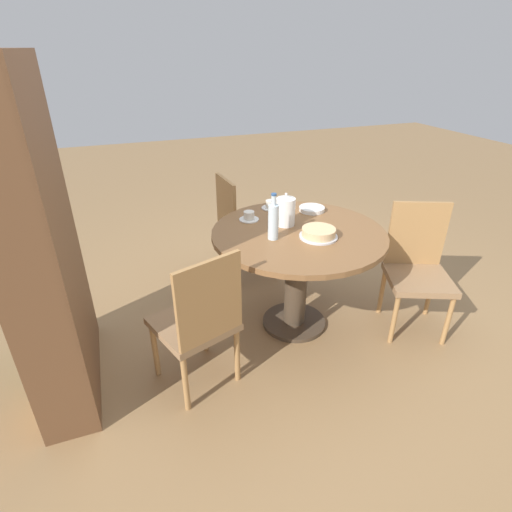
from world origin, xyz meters
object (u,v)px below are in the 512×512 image
(chair_a, at_px, (241,226))
(water_bottle, at_px, (273,221))
(bookshelf, at_px, (46,249))
(chair_b, at_px, (199,321))
(cake_main, at_px, (319,233))
(coffee_pot, at_px, (286,211))
(chair_c, at_px, (417,267))
(cup_a, at_px, (271,205))
(cup_b, at_px, (249,217))

(chair_a, bearing_deg, water_bottle, 170.89)
(chair_a, relative_size, bookshelf, 0.49)
(chair_b, bearing_deg, bookshelf, -43.45)
(chair_b, relative_size, cake_main, 3.69)
(chair_a, xyz_separation_m, bookshelf, (-0.87, 1.37, 0.43))
(coffee_pot, bearing_deg, chair_c, -115.67)
(coffee_pot, height_order, cup_a, coffee_pot)
(chair_b, distance_m, coffee_pot, 0.96)
(cup_a, bearing_deg, cake_main, -171.14)
(chair_b, xyz_separation_m, cup_b, (0.64, -0.53, 0.31))
(coffee_pot, relative_size, cup_b, 1.65)
(bookshelf, bearing_deg, water_bottle, 89.11)
(cup_a, height_order, cup_b, same)
(chair_a, xyz_separation_m, cup_b, (-0.54, 0.12, 0.31))
(cake_main, bearing_deg, bookshelf, 86.17)
(bookshelf, height_order, cup_a, bookshelf)
(water_bottle, bearing_deg, chair_b, 117.60)
(coffee_pot, relative_size, cake_main, 0.93)
(chair_a, relative_size, water_bottle, 3.01)
(cup_b, bearing_deg, bookshelf, 104.54)
(bookshelf, relative_size, cup_a, 13.29)
(chair_c, height_order, coffee_pot, coffee_pot)
(cake_main, bearing_deg, chair_c, -101.09)
(chair_a, xyz_separation_m, chair_c, (-1.12, -0.94, 0.00))
(bookshelf, bearing_deg, coffee_pot, 96.22)
(cake_main, height_order, cup_a, same)
(cup_b, bearing_deg, water_bottle, -173.43)
(bookshelf, bearing_deg, cup_a, 108.00)
(chair_c, xyz_separation_m, bookshelf, (0.25, 2.30, 0.43))
(chair_c, xyz_separation_m, cup_b, (0.57, 1.05, 0.31))
(chair_c, height_order, bookshelf, bookshelf)
(bookshelf, bearing_deg, cake_main, 86.17)
(chair_b, bearing_deg, cake_main, 174.68)
(chair_a, bearing_deg, cup_b, 163.74)
(coffee_pot, height_order, cup_b, coffee_pot)
(water_bottle, bearing_deg, cake_main, -106.90)
(water_bottle, bearing_deg, chair_c, -102.73)
(bookshelf, height_order, coffee_pot, bookshelf)
(chair_c, relative_size, cup_a, 6.55)
(chair_b, xyz_separation_m, coffee_pot, (0.48, -0.74, 0.39))
(coffee_pot, bearing_deg, cup_b, 50.93)
(cake_main, bearing_deg, chair_a, 11.82)
(chair_c, distance_m, cup_a, 1.14)
(coffee_pot, distance_m, water_bottle, 0.24)
(chair_a, relative_size, cup_a, 6.55)
(water_bottle, bearing_deg, coffee_pot, -42.68)
(water_bottle, xyz_separation_m, cup_a, (0.50, -0.19, -0.10))
(chair_a, xyz_separation_m, cup_a, (-0.39, -0.11, 0.31))
(coffee_pot, bearing_deg, chair_b, 122.95)
(chair_b, bearing_deg, cup_b, -149.06)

